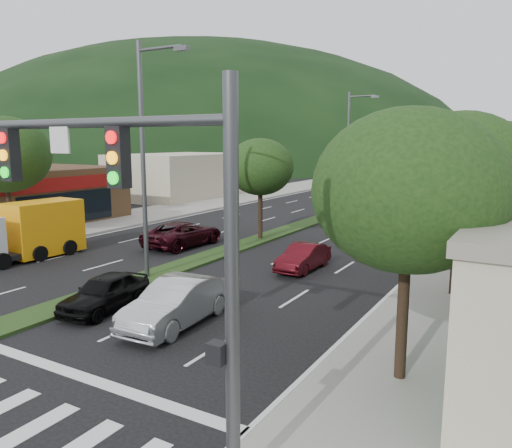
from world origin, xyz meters
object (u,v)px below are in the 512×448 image
Objects in this scene: tree_r_b at (461,166)px; streetlight_mid at (350,145)px; traffic_signal at (153,220)px; car_queue_a at (105,292)px; suv_maroon at (183,234)px; tree_r_e at (511,154)px; car_queue_d at (399,223)px; sedan_silver at (177,302)px; streetlight_near at (146,150)px; box_truck at (31,232)px; tree_med_near at (260,167)px; tree_med_far at (384,150)px; tree_r_d at (501,153)px; motorhome at (442,207)px; tree_r_a at (409,191)px; car_queue_c at (303,257)px; tree_l_a at (5,155)px; car_queue_b at (381,237)px; tree_r_c at (484,165)px.

streetlight_mid is at bearing 119.32° from tree_r_b.
streetlight_mid reaches higher than traffic_signal.
suv_maroon is at bearing 106.75° from car_queue_a.
tree_r_e is 1.24× the size of car_queue_d.
tree_r_b is at bearing 42.83° from sedan_silver.
streetlight_near is 9.09m from box_truck.
tree_med_near is 0.87× the size of tree_med_far.
tree_med_near is (-12.00, -12.00, -0.75)m from tree_r_d.
streetlight_near reaches higher than motorhome.
tree_r_a is at bearing -18.73° from streetlight_near.
tree_r_a is 1.12× the size of box_truck.
tree_med_far is (-12.00, 4.00, 0.11)m from tree_r_e.
car_queue_c is (-6.75, 8.86, -4.21)m from tree_r_a.
streetlight_near is (12.71, -2.00, 0.40)m from tree_l_a.
car_queue_c is (-3.77, 14.40, -4.04)m from traffic_signal.
box_truck is (-14.67, -16.15, 0.61)m from car_queue_d.
streetlight_mid is at bearing 112.13° from tree_r_a.
streetlight_mid reaches higher than tree_l_a.
car_queue_d is at bearing 83.02° from car_queue_c.
streetlight_mid is 2.63× the size of car_queue_a.
tree_med_near is 10.07m from streetlight_near.
suv_maroon is at bearing -128.43° from tree_med_near.
sedan_silver is at bearing -101.64° from tree_r_e.
box_truck is (-19.84, 4.02, -3.46)m from tree_r_a.
car_queue_c is 0.62× the size of box_truck.
sedan_silver is at bearing -83.31° from tree_med_far.
streetlight_mid is (-11.79, -7.00, 0.69)m from tree_r_e.
car_queue_d is (6.63, 16.16, -4.83)m from streetlight_near.
tree_l_a is at bearing -147.38° from tree_med_near.
traffic_signal reaches higher than car_queue_d.
tree_r_e is at bearing 90.00° from tree_r_a.
car_queue_b is at bearing 107.89° from tree_r_a.
tree_med_far is (-12.00, 14.00, -0.17)m from tree_r_d.
suv_maroon reaches higher than car_queue_b.
sedan_silver is (-7.35, -25.66, -4.43)m from tree_r_d.
tree_r_d is 1.48× the size of car_queue_b.
sedan_silver is at bearing -89.92° from car_queue_d.
traffic_signal is 0.85× the size of motorhome.
tree_med_far is 30.18m from suv_maroon.
streetlight_mid reaches higher than car_queue_c.
box_truck is at bearing -107.85° from streetlight_mid.
tree_r_c is at bearing 22.20° from tree_l_a.
tree_r_a is at bearing 171.38° from box_truck.
car_queue_b is (-4.89, -0.84, -4.05)m from tree_r_c.
car_queue_c is 14.12m from motorhome.
car_queue_b is (-4.89, -20.84, -4.19)m from tree_r_e.
tree_r_b is 15.73m from suv_maroon.
streetlight_near reaches higher than car_queue_d.
car_queue_c is at bearing -80.42° from tree_med_far.
streetlight_near is 8.55m from suv_maroon.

